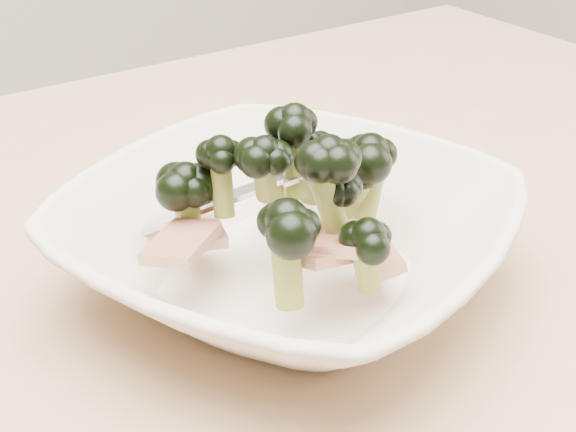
% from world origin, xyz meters
% --- Properties ---
extents(dining_table, '(1.20, 0.80, 0.75)m').
position_xyz_m(dining_table, '(0.00, 0.00, 0.65)').
color(dining_table, tan).
rests_on(dining_table, ground).
extents(broccoli_dish, '(0.35, 0.35, 0.12)m').
position_xyz_m(broccoli_dish, '(0.04, -0.04, 0.79)').
color(broccoli_dish, beige).
rests_on(broccoli_dish, dining_table).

